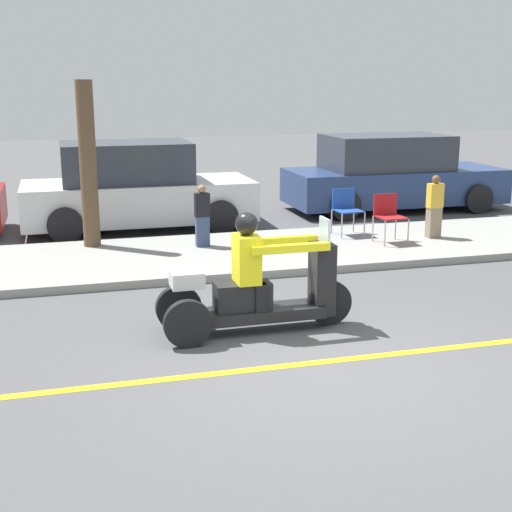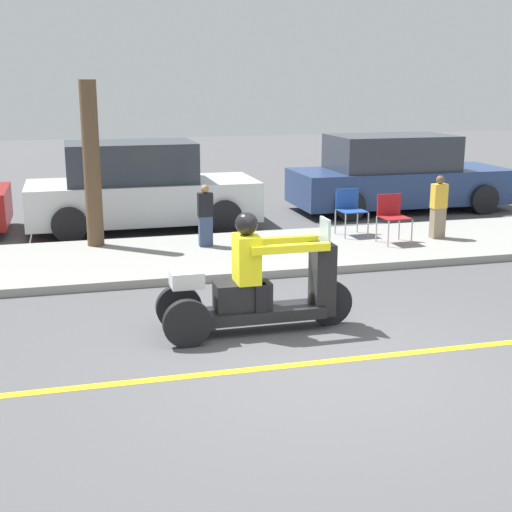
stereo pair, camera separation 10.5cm
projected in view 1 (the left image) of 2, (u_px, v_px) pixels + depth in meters
The scene contains 11 objects.
ground_plane at pixel (319, 362), 7.36m from camera, with size 60.00×60.00×0.00m, color #4C4C4F.
lane_stripe at pixel (285, 366), 7.26m from camera, with size 24.00×0.12×0.01m.
sidewalk_strip at pixel (220, 255), 11.64m from camera, with size 28.00×2.80×0.12m.
motorcycle_trike at pixel (256, 289), 8.16m from camera, with size 2.29×0.68×1.41m.
spectator_end_of_line at pixel (434, 208), 12.52m from camera, with size 0.28×0.18×1.11m.
spectator_far_back at pixel (202, 217), 11.86m from camera, with size 0.25×0.15×1.04m.
folding_chair_set_back at pixel (346, 207), 12.79m from camera, with size 0.48×0.48×0.82m.
folding_chair_curbside at pixel (388, 213), 12.18m from camera, with size 0.48×0.48×0.82m.
parked_car_lot_right at pixel (392, 175), 15.83m from camera, with size 4.79×2.05×1.67m.
parked_car_lot_far at pixel (135, 189), 13.80m from camera, with size 4.40×2.01×1.69m.
tree_trunk at pixel (88, 165), 11.69m from camera, with size 0.28×0.28×2.73m.
Camera 1 is at (-2.49, -6.44, 2.84)m, focal length 50.00 mm.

